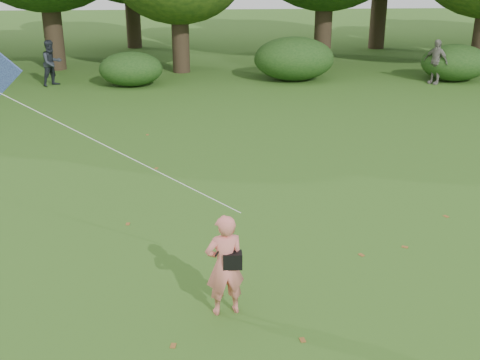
{
  "coord_description": "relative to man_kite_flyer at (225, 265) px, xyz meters",
  "views": [
    {
      "loc": [
        -0.77,
        -8.31,
        5.52
      ],
      "look_at": [
        -0.22,
        2.0,
        1.5
      ],
      "focal_mm": 45.0,
      "sensor_mm": 36.0,
      "label": 1
    }
  ],
  "objects": [
    {
      "name": "crossbody_bag",
      "position": [
        0.12,
        -0.03,
        0.11
      ],
      "size": [
        0.43,
        0.2,
        0.7
      ],
      "color": "black",
      "rests_on": "ground"
    },
    {
      "name": "shrub_band",
      "position": [
        -0.16,
        17.62,
        -0.0
      ],
      "size": [
        39.15,
        3.22,
        1.88
      ],
      "color": "#264919",
      "rests_on": "ground"
    },
    {
      "name": "ground",
      "position": [
        0.57,
        0.02,
        -0.86
      ],
      "size": [
        100.0,
        100.0,
        0.0
      ],
      "primitive_type": "plane",
      "color": "#265114",
      "rests_on": "ground"
    },
    {
      "name": "man_kite_flyer",
      "position": [
        0.0,
        0.0,
        0.0
      ],
      "size": [
        0.7,
        0.54,
        1.72
      ],
      "primitive_type": "imported",
      "rotation": [
        0.0,
        0.0,
        3.37
      ],
      "color": "#EF7B70",
      "rests_on": "ground"
    },
    {
      "name": "fallen_leaves",
      "position": [
        1.06,
        2.49,
        -0.85
      ],
      "size": [
        7.21,
        11.54,
        0.01
      ],
      "color": "brown",
      "rests_on": "ground"
    },
    {
      "name": "bystander_right",
      "position": [
        9.48,
        16.85,
        0.08
      ],
      "size": [
        1.05,
        1.15,
        1.88
      ],
      "primitive_type": "imported",
      "rotation": [
        0.0,
        0.0,
        -0.9
      ],
      "color": "gray",
      "rests_on": "ground"
    },
    {
      "name": "bystander_left",
      "position": [
        -6.74,
        17.35,
        0.09
      ],
      "size": [
        1.16,
        1.16,
        1.9
      ],
      "primitive_type": "imported",
      "rotation": [
        0.0,
        0.0,
        0.8
      ],
      "color": "#262B33",
      "rests_on": "ground"
    }
  ]
}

